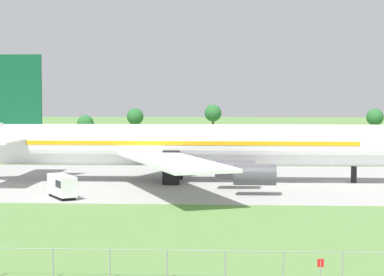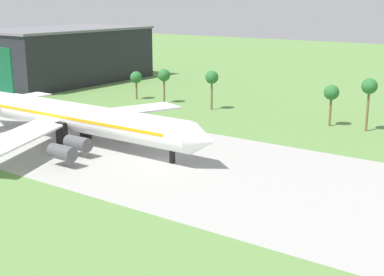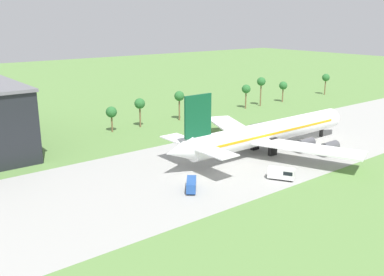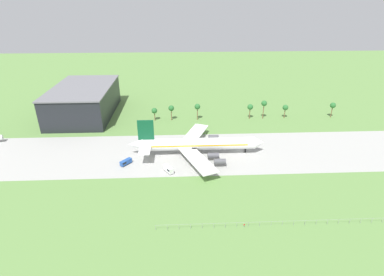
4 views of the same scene
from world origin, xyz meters
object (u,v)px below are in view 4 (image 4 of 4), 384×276
no_stopping_sign (244,225)px  terminal_building (84,101)px  baggage_tug (169,169)px  jet_airliner (197,144)px  catering_van (126,162)px

no_stopping_sign → terminal_building: 140.88m
baggage_tug → no_stopping_sign: 46.01m
jet_airliner → baggage_tug: jet_airliner is taller
no_stopping_sign → terminal_building: (-84.08, 112.71, 8.65)m
jet_airliner → no_stopping_sign: (13.06, -54.40, -4.37)m
no_stopping_sign → terminal_building: size_ratio=0.03×
baggage_tug → no_stopping_sign: (26.88, -37.34, -0.48)m
baggage_tug → terminal_building: 94.97m
catering_van → no_stopping_sign: size_ratio=3.51×
catering_van → jet_airliner: bearing=15.4°
jet_airliner → terminal_building: 91.98m
no_stopping_sign → terminal_building: bearing=126.7°
jet_airliner → baggage_tug: bearing=-129.0°
catering_van → no_stopping_sign: 65.29m
baggage_tug → terminal_building: size_ratio=0.10×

